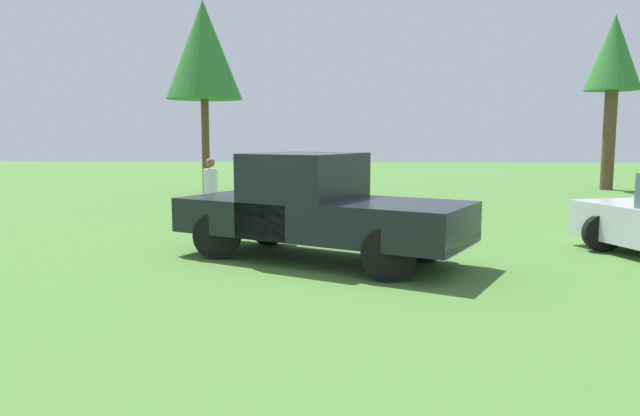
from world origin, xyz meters
The scene contains 5 objects.
ground_plane centered at (0.00, 0.00, 0.00)m, with size 80.00×80.00×0.00m, color #477533.
pickup_truck centered at (0.08, -0.17, 0.95)m, with size 5.31×3.88×1.83m.
person_bystander centered at (2.73, -3.63, 0.91)m, with size 0.44×0.44×1.62m.
tree_back_left centered at (-10.62, -14.43, 5.16)m, with size 2.11×2.11×6.85m.
tree_far_center centered at (5.02, -11.99, 5.24)m, with size 2.79×2.79×7.06m.
Camera 1 is at (-0.68, 9.76, 2.10)m, focal length 32.99 mm.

